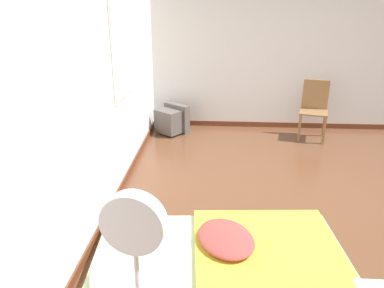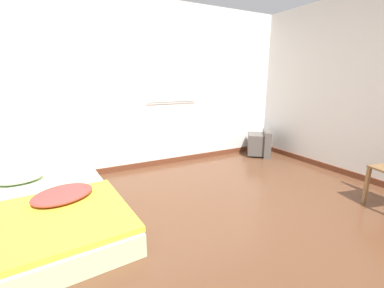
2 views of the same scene
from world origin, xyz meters
TOP-DOWN VIEW (x-y plane):
  - ground_plane at (0.00, 0.00)m, footprint 20.00×20.00m
  - wall_back at (0.01, 2.53)m, footprint 7.93×0.08m
  - mattress_bed at (-1.23, 1.29)m, footprint 1.47×2.15m
  - crt_tv at (2.34, 2.13)m, footprint 0.60×0.61m

SIDE VIEW (x-z plane):
  - ground_plane at x=0.00m, z-range 0.00..0.00m
  - mattress_bed at x=-1.23m, z-range -0.04..0.30m
  - crt_tv at x=2.34m, z-range -0.01..0.47m
  - wall_back at x=0.01m, z-range -0.01..2.59m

